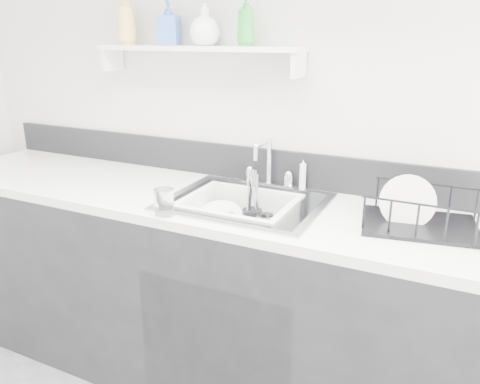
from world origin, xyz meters
The scene contains 18 objects.
counter_run centered at (0.00, 1.19, 0.46)m, with size 3.20×0.62×0.92m.
backsplash centered at (0.00, 1.49, 1.00)m, with size 3.20×0.02×0.16m, color black.
sink centered at (0.00, 1.19, 0.83)m, with size 0.64×0.52×0.20m, color silver, non-canonical shape.
faucet centered at (0.00, 1.44, 0.98)m, with size 0.26×0.18×0.23m.
side_sprayer centered at (0.16, 1.44, 0.99)m, with size 0.03×0.03×0.14m, color silver.
wall_shelf centered at (-0.35, 1.42, 1.51)m, with size 1.00×0.16×0.12m.
wash_tub centered at (-0.03, 1.19, 0.84)m, with size 0.46×0.37×0.18m, color silver, non-canonical shape.
plate_stack centered at (-0.13, 1.19, 0.80)m, with size 0.27×0.26×0.11m.
utensil_cup centered at (0.01, 1.24, 0.83)m, with size 0.08×0.08×0.29m.
ladle centered at (-0.05, 1.17, 0.80)m, with size 0.25×0.09×0.07m, color silver, non-canonical shape.
tumbler_in_tub centered at (0.08, 1.21, 0.82)m, with size 0.07×0.07×0.10m, color white.
tumbler_counter centered at (-0.22, 0.93, 0.97)m, with size 0.08×0.08×0.10m, color white.
dish_rack centered at (0.67, 1.23, 0.99)m, with size 0.39×0.29×0.14m, color black, non-canonical shape.
bowl_small centered at (0.10, 1.12, 0.78)m, with size 0.10×0.10×0.03m, color white.
soap_bottle_a centered at (-0.72, 1.41, 1.65)m, with size 0.09×0.09×0.23m, color #E8B964.
soap_bottle_b centered at (-0.49, 1.42, 1.63)m, with size 0.09×0.09×0.19m, color #3961C0.
soap_bottle_c centered at (-0.31, 1.42, 1.62)m, with size 0.13×0.13×0.17m, color white.
soap_bottle_d centered at (-0.10, 1.40, 1.63)m, with size 0.08×0.08×0.20m, color #248E2F.
Camera 1 is at (0.77, -0.46, 1.57)m, focal length 35.00 mm.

